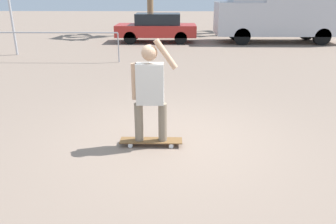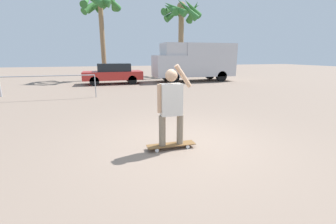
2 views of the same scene
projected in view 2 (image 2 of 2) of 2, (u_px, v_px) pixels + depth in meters
name	position (u px, v px, depth m)	size (l,w,h in m)	color
ground_plane	(185.00, 143.00, 5.06)	(80.00, 80.00, 0.00)	gray
skateboard	(171.00, 145.00, 4.77)	(1.03, 0.25, 0.09)	brown
person_skateboarder	(171.00, 103.00, 4.55)	(0.72, 0.25, 1.67)	gray
camper_van	(195.00, 61.00, 17.15)	(6.13, 2.20, 2.81)	black
parked_car_red	(113.00, 73.00, 15.61)	(3.99, 1.73, 1.41)	black
palm_tree_near_van	(181.00, 15.00, 20.72)	(3.86, 3.88, 6.87)	#8E704C
palm_tree_center_background	(100.00, 7.00, 17.11)	(3.20, 3.24, 6.59)	#8E704C
plaza_railing_segment	(33.00, 79.00, 9.79)	(5.17, 0.05, 1.08)	#99999E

